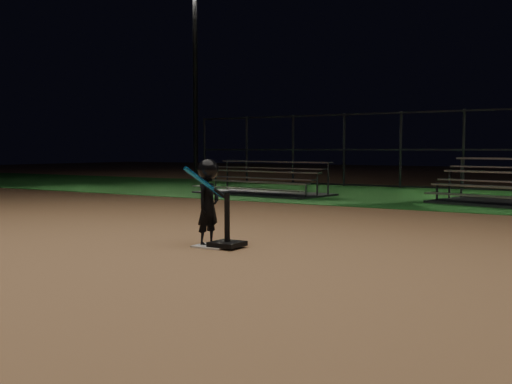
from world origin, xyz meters
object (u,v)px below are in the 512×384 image
object	(u,v)px
child_batter	(208,200)
bleacher_left	(262,188)
light_pole_left	(194,65)
home_plate	(215,246)
batting_tee	(227,237)

from	to	relation	value
child_batter	bleacher_left	size ratio (longest dim) A/B	0.29
light_pole_left	home_plate	bearing A→B (deg)	-51.23
bleacher_left	child_batter	bearing A→B (deg)	-55.61
bleacher_left	light_pole_left	world-z (taller)	light_pole_left
home_plate	light_pole_left	distance (m)	19.79
batting_tee	light_pole_left	world-z (taller)	light_pole_left
child_batter	bleacher_left	world-z (taller)	child_batter
batting_tee	bleacher_left	world-z (taller)	bleacher_left
batting_tee	child_batter	bearing A→B (deg)	173.31
bleacher_left	light_pole_left	distance (m)	11.38
home_plate	light_pole_left	size ratio (longest dim) A/B	0.05
batting_tee	light_pole_left	size ratio (longest dim) A/B	0.08
batting_tee	light_pole_left	bearing A→B (deg)	129.22
home_plate	bleacher_left	bearing A→B (deg)	117.86
child_batter	bleacher_left	bearing A→B (deg)	30.32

